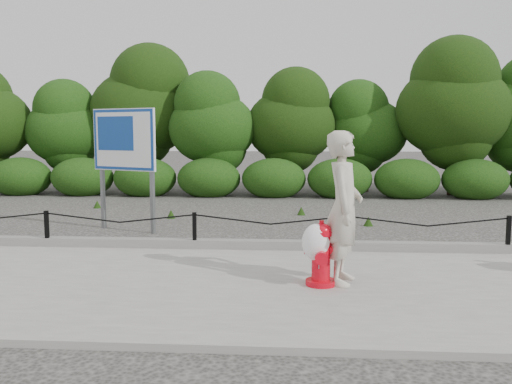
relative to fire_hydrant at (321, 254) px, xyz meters
name	(u,v)px	position (x,y,z in m)	size (l,w,h in m)	color
ground	(195,253)	(-1.97, 2.00, -0.47)	(90.00, 90.00, 0.00)	#2D2B28
sidewalk	(166,285)	(-1.97, 0.00, -0.43)	(14.00, 4.00, 0.08)	gray
curb	(195,244)	(-1.97, 2.05, -0.32)	(14.00, 0.22, 0.14)	slate
chain_barrier	(194,226)	(-1.97, 2.00, -0.02)	(10.06, 0.06, 0.60)	black
treeline	(266,114)	(-1.28, 10.94, 2.07)	(20.41, 3.85, 4.76)	black
fire_hydrant	(321,254)	(0.00, 0.00, 0.00)	(0.43, 0.43, 0.82)	red
pedestrian	(342,210)	(0.26, 0.12, 0.55)	(0.82, 0.78, 1.93)	beige
advertising_sign	(124,145)	(-3.71, 3.86, 1.25)	(1.42, 0.68, 2.44)	slate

